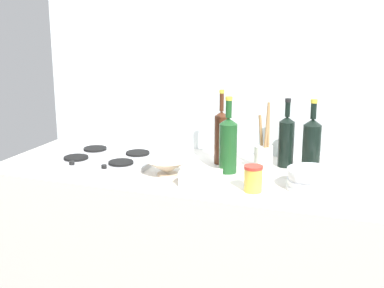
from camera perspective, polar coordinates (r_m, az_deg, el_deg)
counter_block at (r=2.52m, az=-0.00°, el=-12.67°), size 1.80×0.70×0.90m
backsplash_panel at (r=2.64m, az=2.84°, el=4.06°), size 1.90×0.06×2.24m
stovetop_hob at (r=2.51m, az=-9.24°, el=-1.56°), size 0.47×0.39×0.04m
plate_stack at (r=2.14m, az=13.09°, el=-3.80°), size 0.21×0.21×0.08m
wine_bottle_leftmost at (r=2.28m, az=3.97°, el=0.04°), size 0.08×0.08×0.34m
wine_bottle_mid_left at (r=2.41m, az=3.22°, el=0.86°), size 0.06×0.06×0.35m
wine_bottle_mid_right at (r=2.41m, az=10.27°, el=0.39°), size 0.07×0.07×0.32m
wine_bottle_rightmost at (r=2.34m, az=12.96°, el=-0.05°), size 0.08×0.08×0.33m
mixing_bowl at (r=2.26m, az=-2.73°, el=-2.50°), size 0.19×0.19×0.07m
butter_dish at (r=2.13m, az=0.96°, el=-3.71°), size 0.16×0.11×0.06m
utensil_crock at (r=2.34m, az=7.84°, el=-1.25°), size 0.08×0.08×0.31m
condiment_jar_front at (r=2.07m, az=6.71°, el=-3.77°), size 0.07×0.07×0.11m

